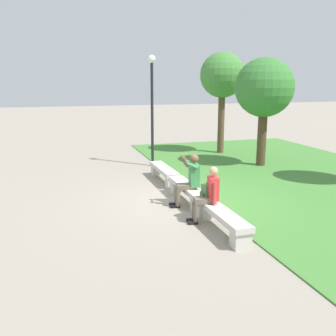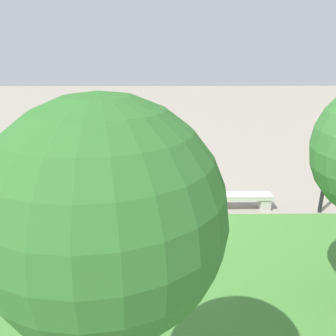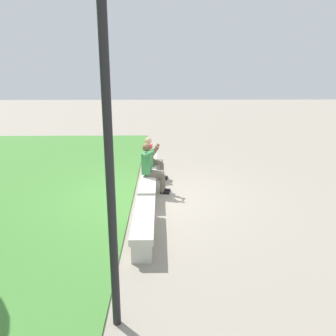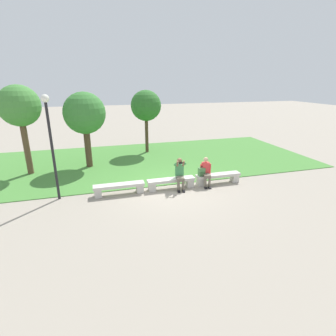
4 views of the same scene
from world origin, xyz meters
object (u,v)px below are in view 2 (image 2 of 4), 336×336
bench_main (235,199)px  lamp_post (335,119)px  tree_left_background (106,218)px  person_photographer (143,184)px  person_distant (100,186)px  bench_near (156,199)px  backpack (106,188)px  bench_mid (77,200)px

bench_main → lamp_post: lamp_post is taller
lamp_post → bench_main: bearing=-5.7°
tree_left_background → lamp_post: bearing=-128.7°
person_photographer → person_distant: person_photographer is taller
bench_main → person_distant: person_distant is taller
bench_near → backpack: (1.38, -0.02, 0.32)m
person_distant → backpack: bearing=166.8°
tree_left_background → lamp_post: size_ratio=0.98×
lamp_post → bench_mid: bearing=-2.0°
bench_mid → person_photographer: (-1.84, -0.08, 0.43)m
bench_near → person_photographer: person_photographer is taller
bench_main → person_photographer: person_photographer is taller
bench_mid → person_photographer: size_ratio=1.55×
backpack → tree_left_background: bearing=100.8°
bench_near → person_photographer: bearing=-12.0°
bench_near → backpack: bearing=-0.9°
person_photographer → lamp_post: (-4.87, 0.31, 1.84)m
bench_main → bench_mid: same height
bench_near → bench_mid: (2.19, 0.00, 0.00)m
bench_near → bench_mid: size_ratio=1.00×
lamp_post → person_photographer: bearing=-3.6°
bench_mid → tree_left_background: size_ratio=0.53×
person_photographer → backpack: person_photographer is taller
bench_near → person_distant: size_ratio=1.62×
bench_main → bench_mid: size_ratio=1.00×
bench_mid → backpack: bearing=-178.4°
bench_near → person_photographer: size_ratio=1.55×
lamp_post → person_distant: bearing=-2.8°
person_photographer → tree_left_background: (-0.15, 6.18, 2.18)m
bench_near → lamp_post: size_ratio=0.52×
person_photographer → backpack: size_ratio=3.08×
person_distant → lamp_post: bearing=177.2°
person_photographer → bench_main: bearing=178.3°
person_distant → tree_left_background: size_ratio=0.33×
bench_mid → lamp_post: size_ratio=0.52×
tree_left_background → person_distant: bearing=-77.6°
person_photographer → tree_left_background: size_ratio=0.34×
person_distant → person_photographer: bearing=-179.5°
bench_mid → backpack: size_ratio=4.77×
backpack → bench_mid: bearing=1.6°
backpack → bench_near: bearing=179.1°
person_distant → tree_left_background: 6.71m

